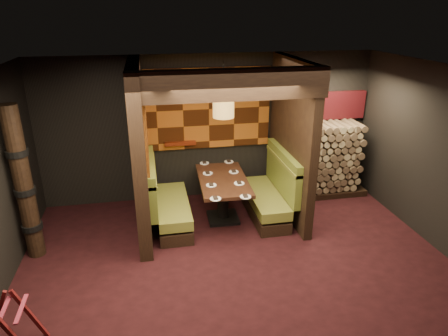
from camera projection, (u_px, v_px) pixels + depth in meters
floor at (241, 273)px, 5.86m from camera, size 6.50×5.50×0.02m
ceiling at (245, 76)px, 4.79m from camera, size 6.50×5.50×0.02m
wall_back at (210, 128)px, 7.84m from camera, size 6.50×0.02×2.85m
partition_left at (140, 151)px, 6.59m from camera, size 0.20×2.20×2.85m
partition_right at (291, 140)px, 7.11m from camera, size 0.15×2.10×2.85m
header_beam at (231, 85)px, 5.51m from camera, size 2.85×0.18×0.44m
tapa_back_panel at (209, 109)px, 7.64m from camera, size 2.40×0.06×1.55m
tapa_side_panel at (145, 123)px, 6.61m from camera, size 0.04×1.85×1.45m
lacquer_shelf at (180, 143)px, 7.72m from camera, size 0.60×0.12×0.07m
booth_bench_left at (167, 204)px, 7.04m from camera, size 0.68×1.60×1.14m
booth_bench_right at (270, 195)px, 7.38m from camera, size 0.68×1.60×1.14m
dining_table at (223, 191)px, 7.14m from camera, size 0.89×1.57×0.81m
place_settings at (223, 178)px, 7.05m from camera, size 0.72×1.78×0.03m
pendant_lamp at (223, 104)px, 6.50m from camera, size 0.35×0.35×0.91m
luggage_rack at (8, 329)px, 4.33m from camera, size 0.70×0.50×0.76m
totem_column at (24, 185)px, 5.88m from camera, size 0.31×0.31×2.40m
firewood_stack at (324, 159)px, 8.12m from camera, size 1.73×0.70×1.50m
mosaic_header at (322, 106)px, 8.04m from camera, size 1.83×0.10×0.56m
bay_front_post at (291, 136)px, 7.36m from camera, size 0.08×0.08×2.85m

